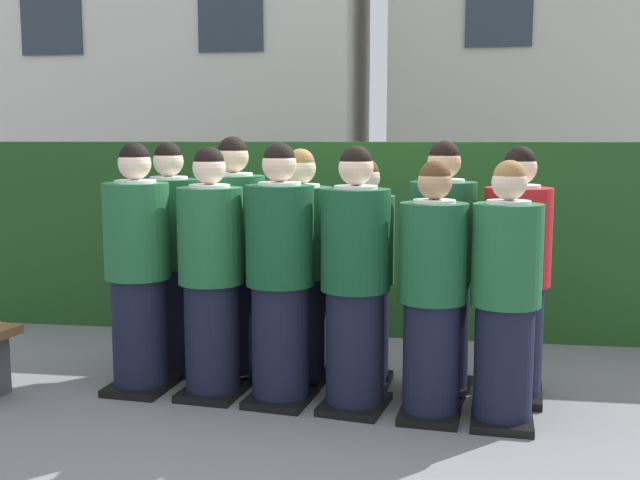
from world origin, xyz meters
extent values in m
plane|color=slate|center=(0.00, 0.00, 0.00)|extent=(60.00, 60.00, 0.00)
cylinder|color=black|center=(-1.23, 0.12, 0.39)|extent=(0.37, 0.37, 0.78)
cube|color=black|center=(-1.23, 0.12, 0.03)|extent=(0.43, 0.52, 0.05)
cylinder|color=#1E5B33|center=(-1.23, 0.12, 1.10)|extent=(0.44, 0.44, 0.64)
cylinder|color=white|center=(-1.23, 0.12, 1.43)|extent=(0.27, 0.27, 0.03)
cube|color=gold|center=(-1.21, 0.33, 1.23)|extent=(0.04, 0.02, 0.28)
sphere|color=beige|center=(-1.23, 0.12, 1.55)|extent=(0.22, 0.22, 0.22)
sphere|color=black|center=(-1.23, 0.12, 1.59)|extent=(0.20, 0.20, 0.20)
cylinder|color=black|center=(-0.71, 0.08, 0.38)|extent=(0.37, 0.37, 0.77)
cube|color=black|center=(-0.71, 0.08, 0.03)|extent=(0.44, 0.52, 0.05)
cylinder|color=#1E5B33|center=(-0.71, 0.08, 1.08)|extent=(0.43, 0.43, 0.63)
cylinder|color=white|center=(-0.71, 0.08, 1.41)|extent=(0.27, 0.27, 0.03)
cube|color=#236038|center=(-0.68, 0.29, 1.21)|extent=(0.04, 0.02, 0.28)
sphere|color=beige|center=(-0.71, 0.08, 1.53)|extent=(0.22, 0.22, 0.22)
sphere|color=black|center=(-0.71, 0.08, 1.57)|extent=(0.20, 0.20, 0.20)
cube|color=white|center=(-0.68, 0.36, 0.99)|extent=(0.15, 0.02, 0.20)
cylinder|color=black|center=(-0.23, 0.03, 0.39)|extent=(0.37, 0.37, 0.78)
cube|color=black|center=(-0.23, 0.03, 0.03)|extent=(0.46, 0.54, 0.05)
cylinder|color=#144728|center=(-0.23, 0.03, 1.10)|extent=(0.44, 0.44, 0.64)
cylinder|color=white|center=(-0.23, 0.03, 1.43)|extent=(0.27, 0.27, 0.03)
cube|color=navy|center=(-0.20, 0.24, 1.23)|extent=(0.04, 0.02, 0.28)
sphere|color=beige|center=(-0.23, 0.03, 1.55)|extent=(0.22, 0.22, 0.22)
sphere|color=black|center=(-0.23, 0.03, 1.59)|extent=(0.20, 0.20, 0.20)
cylinder|color=black|center=(0.26, -0.03, 0.39)|extent=(0.37, 0.37, 0.77)
cube|color=black|center=(0.26, -0.03, 0.03)|extent=(0.47, 0.54, 0.05)
cylinder|color=#144728|center=(0.26, -0.03, 1.09)|extent=(0.44, 0.44, 0.64)
cylinder|color=white|center=(0.26, -0.03, 1.41)|extent=(0.27, 0.27, 0.03)
cube|color=gold|center=(0.30, 0.18, 1.22)|extent=(0.04, 0.02, 0.28)
sphere|color=beige|center=(0.26, -0.03, 1.54)|extent=(0.22, 0.22, 0.22)
sphere|color=black|center=(0.26, -0.03, 1.58)|extent=(0.20, 0.20, 0.20)
cylinder|color=black|center=(0.75, -0.11, 0.37)|extent=(0.35, 0.35, 0.73)
cube|color=black|center=(0.75, -0.11, 0.03)|extent=(0.41, 0.49, 0.05)
cylinder|color=#19512D|center=(0.75, -0.11, 1.03)|extent=(0.41, 0.41, 0.60)
cylinder|color=white|center=(0.75, -0.11, 1.34)|extent=(0.26, 0.26, 0.03)
cube|color=navy|center=(0.77, 0.09, 1.15)|extent=(0.04, 0.02, 0.27)
sphere|color=tan|center=(0.75, -0.11, 1.46)|extent=(0.21, 0.21, 0.21)
sphere|color=#472D19|center=(0.75, -0.11, 1.49)|extent=(0.19, 0.19, 0.19)
cube|color=white|center=(0.77, 0.16, 0.94)|extent=(0.15, 0.02, 0.20)
cylinder|color=black|center=(1.18, -0.16, 0.37)|extent=(0.35, 0.35, 0.73)
cube|color=black|center=(1.18, -0.16, 0.03)|extent=(0.40, 0.48, 0.05)
cylinder|color=#1E5B33|center=(1.18, -0.16, 1.04)|extent=(0.41, 0.41, 0.61)
cylinder|color=white|center=(1.18, -0.16, 1.34)|extent=(0.26, 0.26, 0.03)
cube|color=gold|center=(1.19, 0.04, 1.16)|extent=(0.04, 0.01, 0.27)
sphere|color=beige|center=(1.18, -0.16, 1.46)|extent=(0.21, 0.21, 0.21)
sphere|color=olive|center=(1.18, -0.16, 1.50)|extent=(0.19, 0.19, 0.19)
cube|color=white|center=(1.20, 0.11, 0.95)|extent=(0.15, 0.02, 0.20)
cylinder|color=black|center=(-1.17, 0.60, 0.39)|extent=(0.37, 0.37, 0.78)
cube|color=black|center=(-1.17, 0.60, 0.03)|extent=(0.41, 0.50, 0.05)
cylinder|color=#19512D|center=(-1.17, 0.60, 1.10)|extent=(0.44, 0.44, 0.64)
cylinder|color=white|center=(-1.17, 0.60, 1.43)|extent=(0.27, 0.27, 0.03)
cube|color=navy|center=(-1.16, 0.81, 1.23)|extent=(0.04, 0.01, 0.28)
sphere|color=beige|center=(-1.17, 0.60, 1.55)|extent=(0.22, 0.22, 0.22)
sphere|color=black|center=(-1.17, 0.60, 1.59)|extent=(0.20, 0.20, 0.20)
cube|color=white|center=(-1.16, 0.88, 1.01)|extent=(0.15, 0.01, 0.20)
cylinder|color=black|center=(-0.67, 0.53, 0.40)|extent=(0.38, 0.38, 0.80)
cube|color=black|center=(-0.67, 0.53, 0.03)|extent=(0.43, 0.52, 0.05)
cylinder|color=#1E5B33|center=(-0.67, 0.53, 1.13)|extent=(0.45, 0.45, 0.66)
cylinder|color=white|center=(-0.67, 0.53, 1.46)|extent=(0.28, 0.28, 0.03)
cube|color=navy|center=(-0.66, 0.74, 1.26)|extent=(0.04, 0.01, 0.29)
sphere|color=beige|center=(-0.67, 0.53, 1.59)|extent=(0.23, 0.23, 0.23)
sphere|color=black|center=(-0.67, 0.53, 1.63)|extent=(0.21, 0.21, 0.21)
cylinder|color=black|center=(-0.17, 0.46, 0.38)|extent=(0.36, 0.36, 0.76)
cube|color=black|center=(-0.17, 0.46, 0.03)|extent=(0.46, 0.53, 0.05)
cylinder|color=#19512D|center=(-0.17, 0.46, 1.07)|extent=(0.43, 0.43, 0.63)
cylinder|color=white|center=(-0.17, 0.46, 1.39)|extent=(0.27, 0.27, 0.03)
cube|color=#236038|center=(-0.13, 0.66, 1.20)|extent=(0.04, 0.02, 0.28)
sphere|color=beige|center=(-0.17, 0.46, 1.51)|extent=(0.21, 0.21, 0.21)
sphere|color=olive|center=(-0.17, 0.46, 1.55)|extent=(0.20, 0.20, 0.20)
cylinder|color=black|center=(0.28, 0.44, 0.36)|extent=(0.35, 0.35, 0.73)
cube|color=black|center=(0.28, 0.44, 0.03)|extent=(0.40, 0.48, 0.05)
cylinder|color=#1E5B33|center=(0.28, 0.44, 1.03)|extent=(0.41, 0.41, 0.60)
cylinder|color=white|center=(0.28, 0.44, 1.34)|extent=(0.26, 0.26, 0.03)
cube|color=gold|center=(0.29, 0.63, 1.15)|extent=(0.04, 0.01, 0.27)
sphere|color=beige|center=(0.28, 0.44, 1.46)|extent=(0.21, 0.21, 0.21)
sphere|color=#472D19|center=(0.28, 0.44, 1.49)|extent=(0.19, 0.19, 0.19)
cylinder|color=black|center=(0.80, 0.40, 0.39)|extent=(0.38, 0.38, 0.78)
cube|color=black|center=(0.80, 0.40, 0.03)|extent=(0.48, 0.55, 0.05)
cylinder|color=#19512D|center=(0.80, 0.40, 1.11)|extent=(0.44, 0.44, 0.65)
cylinder|color=white|center=(0.80, 0.40, 1.44)|extent=(0.27, 0.27, 0.03)
cube|color=#236038|center=(0.84, 0.61, 1.24)|extent=(0.04, 0.02, 0.29)
sphere|color=tan|center=(0.80, 0.40, 1.56)|extent=(0.22, 0.22, 0.22)
sphere|color=black|center=(0.80, 0.40, 1.60)|extent=(0.20, 0.20, 0.20)
cylinder|color=black|center=(1.29, 0.32, 0.38)|extent=(0.37, 0.37, 0.77)
cube|color=black|center=(1.29, 0.32, 0.03)|extent=(0.44, 0.52, 0.05)
cylinder|color=#AD191E|center=(1.29, 0.32, 1.09)|extent=(0.43, 0.43, 0.64)
cylinder|color=white|center=(1.29, 0.32, 1.41)|extent=(0.27, 0.27, 0.03)
cube|color=navy|center=(1.31, 0.53, 1.21)|extent=(0.04, 0.02, 0.28)
sphere|color=beige|center=(1.29, 0.32, 1.53)|extent=(0.22, 0.22, 0.22)
sphere|color=black|center=(1.29, 0.32, 1.57)|extent=(0.20, 0.20, 0.20)
cube|color=#214C1E|center=(0.00, 2.09, 0.84)|extent=(7.11, 0.70, 1.69)
cube|color=silver|center=(-3.34, 7.33, 2.77)|extent=(5.76, 3.51, 5.53)
cube|color=#2D3842|center=(-4.63, 5.56, 3.43)|extent=(0.90, 0.04, 1.10)
cube|color=#2D3842|center=(-2.04, 5.56, 3.43)|extent=(0.90, 0.04, 1.10)
cube|color=beige|center=(2.79, 8.22, 2.83)|extent=(5.50, 4.05, 5.65)
cube|color=#2D3842|center=(1.55, 6.18, 3.51)|extent=(0.90, 0.04, 1.10)
camera|label=1|loc=(0.75, -4.70, 1.72)|focal=42.60mm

